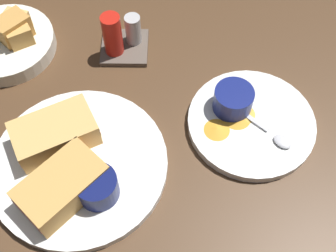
% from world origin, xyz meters
% --- Properties ---
extents(ground_plane, '(1.10, 1.10, 0.03)m').
position_xyz_m(ground_plane, '(0.00, 0.00, -0.01)').
color(ground_plane, '#4C331E').
extents(plate_sandwich_main, '(0.29, 0.29, 0.02)m').
position_xyz_m(plate_sandwich_main, '(-0.02, -0.04, 0.01)').
color(plate_sandwich_main, white).
rests_on(plate_sandwich_main, ground_plane).
extents(sandwich_half_near, '(0.15, 0.13, 0.05)m').
position_xyz_m(sandwich_half_near, '(-0.06, -0.00, 0.04)').
color(sandwich_half_near, tan).
rests_on(sandwich_half_near, plate_sandwich_main).
extents(sandwich_half_far, '(0.14, 0.15, 0.05)m').
position_xyz_m(sandwich_half_far, '(-0.03, -0.09, 0.04)').
color(sandwich_half_far, tan).
rests_on(sandwich_half_far, plate_sandwich_main).
extents(ramekin_dark_sauce, '(0.06, 0.06, 0.04)m').
position_xyz_m(ramekin_dark_sauce, '(0.02, -0.09, 0.04)').
color(ramekin_dark_sauce, '#0C144C').
rests_on(ramekin_dark_sauce, plate_sandwich_main).
extents(spoon_by_dark_ramekin, '(0.07, 0.09, 0.01)m').
position_xyz_m(spoon_by_dark_ramekin, '(-0.01, -0.05, 0.02)').
color(spoon_by_dark_ramekin, silver).
rests_on(spoon_by_dark_ramekin, plate_sandwich_main).
extents(plate_chips_companion, '(0.22, 0.22, 0.02)m').
position_xyz_m(plate_chips_companion, '(0.27, 0.04, 0.01)').
color(plate_chips_companion, white).
rests_on(plate_chips_companion, ground_plane).
extents(ramekin_light_gravy, '(0.07, 0.07, 0.04)m').
position_xyz_m(ramekin_light_gravy, '(0.23, 0.07, 0.04)').
color(ramekin_light_gravy, navy).
rests_on(ramekin_light_gravy, plate_chips_companion).
extents(spoon_by_gravy_ramekin, '(0.08, 0.08, 0.01)m').
position_xyz_m(spoon_by_gravy_ramekin, '(0.30, 0.01, 0.02)').
color(spoon_by_gravy_ramekin, silver).
rests_on(spoon_by_gravy_ramekin, plate_chips_companion).
extents(plantain_chip_scatter, '(0.10, 0.12, 0.01)m').
position_xyz_m(plantain_chip_scatter, '(0.24, 0.06, 0.02)').
color(plantain_chip_scatter, orange).
rests_on(plantain_chip_scatter, plate_chips_companion).
extents(bread_basket_rear, '(0.19, 0.19, 0.08)m').
position_xyz_m(bread_basket_rear, '(-0.19, 0.22, 0.02)').
color(bread_basket_rear, silver).
rests_on(bread_basket_rear, ground_plane).
extents(condiment_caddy, '(0.09, 0.09, 0.10)m').
position_xyz_m(condiment_caddy, '(0.03, 0.22, 0.03)').
color(condiment_caddy, brown).
rests_on(condiment_caddy, ground_plane).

